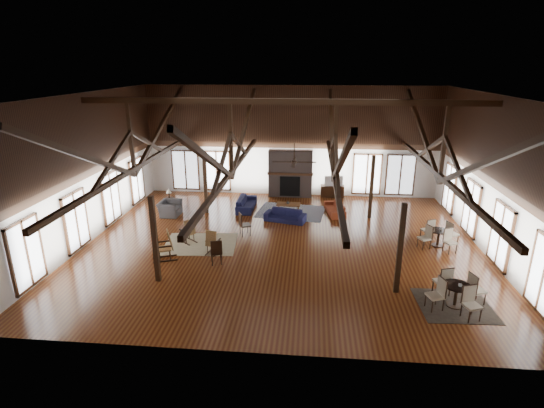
# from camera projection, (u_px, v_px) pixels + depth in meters

# --- Properties ---
(floor) EXTENTS (16.00, 16.00, 0.00)m
(floor) POSITION_uv_depth(u_px,v_px,m) (282.00, 244.00, 17.55)
(floor) COLOR brown
(floor) RESTS_ON ground
(ceiling) EXTENTS (16.00, 14.00, 0.02)m
(ceiling) POSITION_uv_depth(u_px,v_px,m) (283.00, 95.00, 15.65)
(ceiling) COLOR black
(ceiling) RESTS_ON wall_back
(wall_back) EXTENTS (16.00, 0.02, 6.00)m
(wall_back) POSITION_uv_depth(u_px,v_px,m) (291.00, 142.00, 23.21)
(wall_back) COLOR white
(wall_back) RESTS_ON floor
(wall_front) EXTENTS (16.00, 0.02, 6.00)m
(wall_front) POSITION_uv_depth(u_px,v_px,m) (261.00, 247.00, 9.99)
(wall_front) COLOR white
(wall_front) RESTS_ON floor
(wall_left) EXTENTS (0.02, 14.00, 6.00)m
(wall_left) POSITION_uv_depth(u_px,v_px,m) (87.00, 169.00, 17.30)
(wall_left) COLOR white
(wall_left) RESTS_ON floor
(wall_right) EXTENTS (0.02, 14.00, 6.00)m
(wall_right) POSITION_uv_depth(u_px,v_px,m) (495.00, 178.00, 15.89)
(wall_right) COLOR white
(wall_right) RESTS_ON floor
(roof_truss) EXTENTS (15.60, 14.07, 3.14)m
(roof_truss) POSITION_uv_depth(u_px,v_px,m) (282.00, 147.00, 16.27)
(roof_truss) COLOR black
(roof_truss) RESTS_ON wall_back
(post_grid) EXTENTS (8.16, 7.16, 3.05)m
(post_grid) POSITION_uv_depth(u_px,v_px,m) (282.00, 209.00, 17.07)
(post_grid) COLOR black
(post_grid) RESTS_ON floor
(fireplace) EXTENTS (2.50, 0.69, 2.60)m
(fireplace) POSITION_uv_depth(u_px,v_px,m) (290.00, 174.00, 23.44)
(fireplace) COLOR brown
(fireplace) RESTS_ON floor
(ceiling_fan) EXTENTS (1.60, 1.60, 0.75)m
(ceiling_fan) POSITION_uv_depth(u_px,v_px,m) (294.00, 161.00, 15.38)
(ceiling_fan) COLOR black
(ceiling_fan) RESTS_ON roof_truss
(sofa_navy_front) EXTENTS (2.04, 1.20, 0.56)m
(sofa_navy_front) POSITION_uv_depth(u_px,v_px,m) (285.00, 216.00, 19.95)
(sofa_navy_front) COLOR #15153A
(sofa_navy_front) RESTS_ON floor
(sofa_navy_left) EXTENTS (2.08, 0.83, 0.61)m
(sofa_navy_left) POSITION_uv_depth(u_px,v_px,m) (246.00, 203.00, 21.63)
(sofa_navy_left) COLOR #121433
(sofa_navy_left) RESTS_ON floor
(sofa_orange) EXTENTS (1.96, 1.04, 0.54)m
(sofa_orange) POSITION_uv_depth(u_px,v_px,m) (335.00, 208.00, 20.97)
(sofa_orange) COLOR maroon
(sofa_orange) RESTS_ON floor
(coffee_table) EXTENTS (1.18, 0.59, 0.45)m
(coffee_table) POSITION_uv_depth(u_px,v_px,m) (288.00, 205.00, 21.12)
(coffee_table) COLOR brown
(coffee_table) RESTS_ON floor
(vase) EXTENTS (0.21, 0.21, 0.18)m
(vase) POSITION_uv_depth(u_px,v_px,m) (288.00, 202.00, 21.03)
(vase) COLOR #B2B2B2
(vase) RESTS_ON coffee_table
(armchair) EXTENTS (1.13, 1.00, 0.71)m
(armchair) POSITION_uv_depth(u_px,v_px,m) (170.00, 208.00, 20.71)
(armchair) COLOR #373639
(armchair) RESTS_ON floor
(side_table_lamp) EXTENTS (0.41, 0.41, 1.04)m
(side_table_lamp) POSITION_uv_depth(u_px,v_px,m) (169.00, 201.00, 21.77)
(side_table_lamp) COLOR black
(side_table_lamp) RESTS_ON floor
(rocking_chair_a) EXTENTS (0.88, 0.84, 1.03)m
(rocking_chair_a) POSITION_uv_depth(u_px,v_px,m) (189.00, 232.00, 17.53)
(rocking_chair_a) COLOR #986439
(rocking_chair_a) RESTS_ON floor
(rocking_chair_b) EXTENTS (0.54, 0.82, 0.98)m
(rocking_chair_b) POSITION_uv_depth(u_px,v_px,m) (212.00, 243.00, 16.52)
(rocking_chair_b) COLOR #986439
(rocking_chair_b) RESTS_ON floor
(rocking_chair_c) EXTENTS (1.01, 0.77, 1.16)m
(rocking_chair_c) POSITION_uv_depth(u_px,v_px,m) (167.00, 246.00, 16.02)
(rocking_chair_c) COLOR #986439
(rocking_chair_c) RESTS_ON floor
(side_chair_a) EXTENTS (0.58, 0.58, 1.03)m
(side_chair_a) POSITION_uv_depth(u_px,v_px,m) (243.00, 222.00, 18.21)
(side_chair_a) COLOR black
(side_chair_a) RESTS_ON floor
(side_chair_b) EXTENTS (0.52, 0.52, 0.99)m
(side_chair_b) POSITION_uv_depth(u_px,v_px,m) (216.00, 250.00, 15.57)
(side_chair_b) COLOR black
(side_chair_b) RESTS_ON floor
(cafe_table_near) EXTENTS (1.96, 1.96, 1.00)m
(cafe_table_near) POSITION_uv_depth(u_px,v_px,m) (456.00, 291.00, 12.92)
(cafe_table_near) COLOR black
(cafe_table_near) RESTS_ON floor
(cafe_table_far) EXTENTS (1.82, 1.82, 0.95)m
(cafe_table_far) POSITION_uv_depth(u_px,v_px,m) (439.00, 235.00, 17.21)
(cafe_table_far) COLOR black
(cafe_table_far) RESTS_ON floor
(cup_near) EXTENTS (0.15, 0.15, 0.09)m
(cup_near) POSITION_uv_depth(u_px,v_px,m) (460.00, 285.00, 12.74)
(cup_near) COLOR #B2B2B2
(cup_near) RESTS_ON cafe_table_near
(cup_far) EXTENTS (0.14, 0.14, 0.09)m
(cup_far) POSITION_uv_depth(u_px,v_px,m) (441.00, 229.00, 17.17)
(cup_far) COLOR #B2B2B2
(cup_far) RESTS_ON cafe_table_far
(tv_console) EXTENTS (1.27, 0.48, 0.64)m
(tv_console) POSITION_uv_depth(u_px,v_px,m) (332.00, 191.00, 23.62)
(tv_console) COLOR black
(tv_console) RESTS_ON floor
(television) EXTENTS (1.01, 0.24, 0.58)m
(television) POSITION_uv_depth(u_px,v_px,m) (333.00, 181.00, 23.42)
(television) COLOR #B2B2B2
(television) RESTS_ON tv_console
(rug_tan) EXTENTS (3.09, 2.52, 0.01)m
(rug_tan) POSITION_uv_depth(u_px,v_px,m) (200.00, 244.00, 17.52)
(rug_tan) COLOR tan
(rug_tan) RESTS_ON floor
(rug_navy) EXTENTS (3.55, 2.86, 0.01)m
(rug_navy) POSITION_uv_depth(u_px,v_px,m) (291.00, 212.00, 21.31)
(rug_navy) COLOR #182244
(rug_navy) RESTS_ON floor
(rug_dark) EXTENTS (2.27, 2.08, 0.01)m
(rug_dark) POSITION_uv_depth(u_px,v_px,m) (454.00, 305.00, 13.09)
(rug_dark) COLOR black
(rug_dark) RESTS_ON floor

